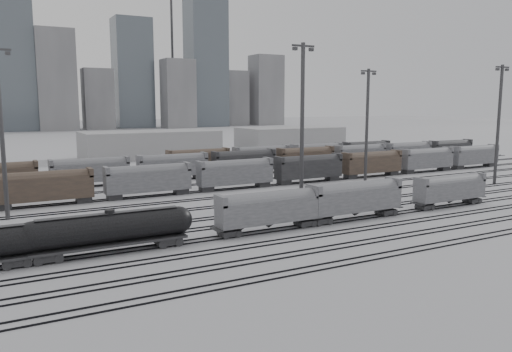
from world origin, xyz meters
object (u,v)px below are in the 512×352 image
tank_car_b (110,229)px  hopper_car_b (355,197)px  hopper_car_a (269,207)px  light_mast_c (302,119)px  hopper_car_c (450,188)px

tank_car_b → hopper_car_b: size_ratio=1.27×
hopper_car_a → hopper_car_b: (14.05, 0.00, 0.15)m
tank_car_b → light_mast_c: size_ratio=0.73×
hopper_car_b → hopper_car_c: 19.20m
hopper_car_a → light_mast_c: size_ratio=0.54×
hopper_car_c → light_mast_c: light_mast_c is taller
hopper_car_a → tank_car_b: bearing=180.0°
hopper_car_c → light_mast_c: (-18.88, 14.23, 10.75)m
hopper_car_c → light_mast_c: bearing=143.0°
hopper_car_a → light_mast_c: (14.37, 14.23, 10.63)m
hopper_car_b → light_mast_c: light_mast_c is taller
tank_car_b → light_mast_c: 38.75m
hopper_car_a → light_mast_c: light_mast_c is taller
hopper_car_c → tank_car_b: bearing=180.0°
tank_car_b → hopper_car_b: bearing=0.0°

